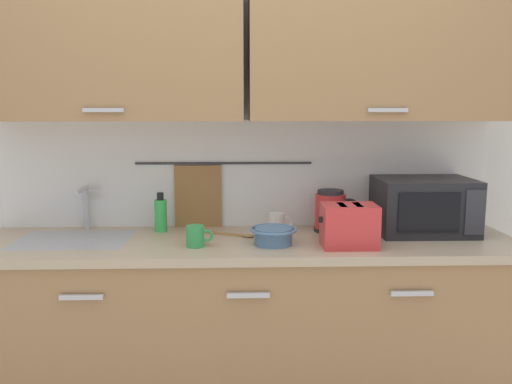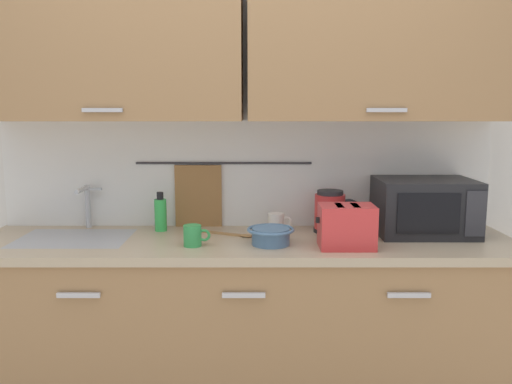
# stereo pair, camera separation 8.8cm
# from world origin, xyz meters

# --- Properties ---
(counter_unit) EXTENTS (2.53, 0.64, 0.90)m
(counter_unit) POSITION_xyz_m (-0.01, 0.30, 0.46)
(counter_unit) COLOR #997047
(counter_unit) RESTS_ON ground
(back_wall_assembly) EXTENTS (3.70, 0.41, 2.50)m
(back_wall_assembly) POSITION_xyz_m (-0.00, 0.53, 1.52)
(back_wall_assembly) COLOR silver
(back_wall_assembly) RESTS_ON ground
(sink_faucet) EXTENTS (0.09, 0.17, 0.22)m
(sink_faucet) POSITION_xyz_m (-0.81, 0.53, 1.04)
(sink_faucet) COLOR #B2B5BA
(sink_faucet) RESTS_ON counter_unit
(microwave) EXTENTS (0.46, 0.35, 0.27)m
(microwave) POSITION_xyz_m (0.87, 0.41, 1.04)
(microwave) COLOR black
(microwave) RESTS_ON counter_unit
(electric_kettle) EXTENTS (0.23, 0.16, 0.21)m
(electric_kettle) POSITION_xyz_m (0.42, 0.45, 1.00)
(electric_kettle) COLOR black
(electric_kettle) RESTS_ON counter_unit
(dish_soap_bottle) EXTENTS (0.06, 0.06, 0.20)m
(dish_soap_bottle) POSITION_xyz_m (-0.43, 0.48, 0.99)
(dish_soap_bottle) COLOR green
(dish_soap_bottle) RESTS_ON counter_unit
(mug_near_sink) EXTENTS (0.12, 0.08, 0.09)m
(mug_near_sink) POSITION_xyz_m (-0.23, 0.18, 0.95)
(mug_near_sink) COLOR green
(mug_near_sink) RESTS_ON counter_unit
(mixing_bowl) EXTENTS (0.21, 0.21, 0.08)m
(mixing_bowl) POSITION_xyz_m (0.12, 0.20, 0.94)
(mixing_bowl) COLOR #4C7093
(mixing_bowl) RESTS_ON counter_unit
(toaster) EXTENTS (0.26, 0.17, 0.19)m
(toaster) POSITION_xyz_m (0.45, 0.15, 1.00)
(toaster) COLOR red
(toaster) RESTS_ON counter_unit
(mug_by_kettle) EXTENTS (0.12, 0.08, 0.09)m
(mug_by_kettle) POSITION_xyz_m (0.15, 0.45, 0.95)
(mug_by_kettle) COLOR silver
(mug_by_kettle) RESTS_ON counter_unit
(wooden_spoon) EXTENTS (0.26, 0.14, 0.01)m
(wooden_spoon) POSITION_xyz_m (-0.06, 0.37, 0.91)
(wooden_spoon) COLOR #9E7042
(wooden_spoon) RESTS_ON counter_unit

